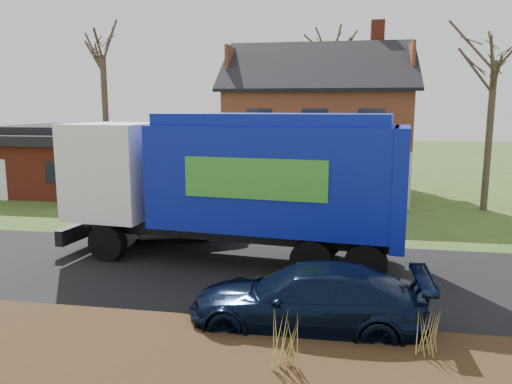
# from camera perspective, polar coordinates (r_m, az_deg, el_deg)

# --- Properties ---
(ground) EXTENTS (120.00, 120.00, 0.00)m
(ground) POSITION_cam_1_polar(r_m,az_deg,el_deg) (14.58, -3.91, -9.27)
(ground) COLOR #314F1A
(ground) RESTS_ON ground
(road) EXTENTS (80.00, 7.00, 0.02)m
(road) POSITION_cam_1_polar(r_m,az_deg,el_deg) (14.58, -3.91, -9.23)
(road) COLOR black
(road) RESTS_ON ground
(mulch_verge) EXTENTS (80.00, 3.50, 0.30)m
(mulch_verge) POSITION_cam_1_polar(r_m,az_deg,el_deg) (9.87, -11.58, -18.21)
(mulch_verge) COLOR black
(mulch_verge) RESTS_ON ground
(main_house) EXTENTS (12.95, 8.95, 9.26)m
(main_house) POSITION_cam_1_polar(r_m,az_deg,el_deg) (27.37, 6.04, 8.18)
(main_house) COLOR beige
(main_house) RESTS_ON ground
(ranch_house) EXTENTS (9.80, 8.20, 3.70)m
(ranch_house) POSITION_cam_1_polar(r_m,az_deg,el_deg) (30.65, -20.27, 3.64)
(ranch_house) COLOR maroon
(ranch_house) RESTS_ON ground
(garbage_truck) EXTENTS (10.87, 4.04, 4.55)m
(garbage_truck) POSITION_cam_1_polar(r_m,az_deg,el_deg) (15.19, -2.13, 1.70)
(garbage_truck) COLOR black
(garbage_truck) RESTS_ON ground
(silver_sedan) EXTENTS (5.47, 3.71, 1.71)m
(silver_sedan) POSITION_cam_1_polar(r_m,az_deg,el_deg) (18.30, -9.88, -2.69)
(silver_sedan) COLOR #B7BAC0
(silver_sedan) RESTS_ON ground
(navy_wagon) EXTENTS (5.04, 2.10, 1.46)m
(navy_wagon) POSITION_cam_1_polar(r_m,az_deg,el_deg) (10.81, 5.83, -12.13)
(navy_wagon) COLOR black
(navy_wagon) RESTS_ON ground
(tree_front_west) EXTENTS (3.38, 3.38, 10.06)m
(tree_front_west) POSITION_cam_1_polar(r_m,az_deg,el_deg) (26.65, -17.25, 16.96)
(tree_front_west) COLOR #46382A
(tree_front_west) RESTS_ON ground
(tree_front_east) EXTENTS (3.48, 3.48, 9.66)m
(tree_front_east) POSITION_cam_1_polar(r_m,az_deg,el_deg) (25.26, 25.83, 15.87)
(tree_front_east) COLOR #453A29
(tree_front_east) RESTS_ON ground
(tree_back) EXTENTS (3.43, 3.43, 10.87)m
(tree_back) POSITION_cam_1_polar(r_m,az_deg,el_deg) (36.37, 8.76, 16.45)
(tree_back) COLOR #393022
(tree_back) RESTS_ON ground
(grass_clump_mid) EXTENTS (0.36, 0.30, 1.02)m
(grass_clump_mid) POSITION_cam_1_polar(r_m,az_deg,el_deg) (8.85, 3.20, -16.69)
(grass_clump_mid) COLOR tan
(grass_clump_mid) RESTS_ON mulch_verge
(grass_clump_east) EXTENTS (0.34, 0.28, 0.85)m
(grass_clump_east) POSITION_cam_1_polar(r_m,az_deg,el_deg) (9.86, 18.88, -14.88)
(grass_clump_east) COLOR #A08946
(grass_clump_east) RESTS_ON mulch_verge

